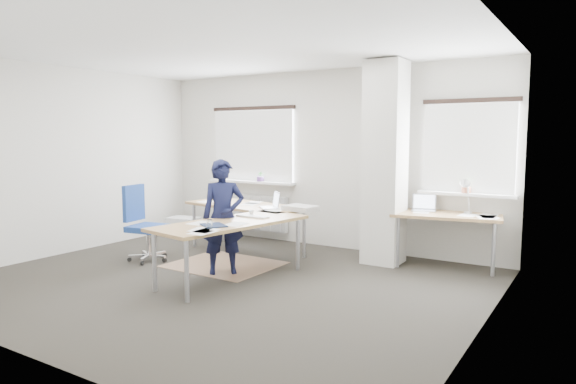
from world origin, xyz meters
The scene contains 8 objects.
ground centered at (0.00, 0.00, 0.00)m, with size 6.00×6.00×0.00m, color #292521.
room_shell centered at (0.18, 0.45, 1.75)m, with size 6.04×5.04×2.82m.
floor_mat centered at (-0.51, 0.66, 0.00)m, with size 1.41×1.19×0.01m, color #8A674B.
white_crate centered at (-2.49, 1.95, 0.16)m, with size 0.53×0.37×0.32m, color white.
desk_main centered at (-0.29, 0.80, 0.69)m, with size 2.40×2.98×0.96m.
desk_side centered at (2.11, 2.16, 0.69)m, with size 1.50×0.93×1.22m.
task_chair centered at (-1.60, 0.26, 0.30)m, with size 0.59×0.58×1.08m.
person centered at (-0.23, 0.31, 0.74)m, with size 0.54×0.35×1.47m, color black.
Camera 1 is at (3.91, -4.75, 1.76)m, focal length 32.00 mm.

